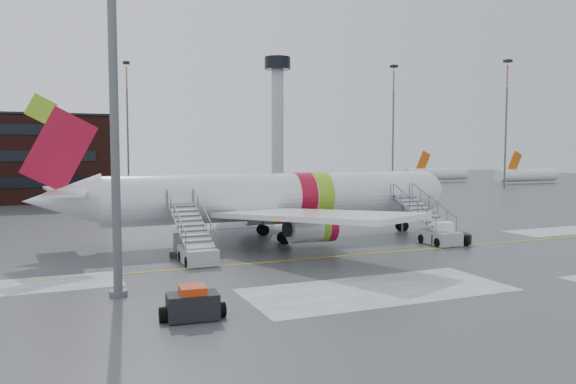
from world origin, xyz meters
name	(u,v)px	position (x,y,z in m)	size (l,w,h in m)	color
ground	(376,250)	(0.00, 0.00, 0.00)	(260.00, 260.00, 0.00)	#494C4F
airliner	(268,198)	(-5.47, 7.69, 3.42)	(35.03, 32.97, 11.18)	white
airstair_fwd	(433,229)	(5.96, 1.15, 1.06)	(2.05, 7.70, 3.48)	#A1A3A8
airstair_aft	(195,245)	(-13.02, 1.15, 1.06)	(2.05, 7.70, 3.48)	#A2A5A9
pushback_tug	(446,234)	(6.44, 0.20, 0.77)	(3.43, 3.05, 1.74)	black
uld_container	(188,246)	(-13.17, 2.60, 0.77)	(2.38, 2.03, 1.65)	black
baggage_tractor	(193,305)	(-16.07, -11.33, 0.63)	(2.88, 1.47, 1.47)	black
light_mast_near	(112,22)	(-18.62, -6.07, 13.42)	(1.20, 1.20, 25.98)	#595B60
control_tower	(278,103)	(30.00, 95.00, 18.75)	(6.40, 6.40, 30.00)	#B2B5BA
light_mast_far_ne	(393,117)	(42.00, 62.00, 13.84)	(1.20, 1.20, 24.25)	#595B60
light_mast_far_n	(127,116)	(-8.00, 78.00, 13.84)	(1.20, 1.20, 24.25)	#595B60
light_mast_far_e	(506,115)	(58.00, 48.00, 13.84)	(1.20, 1.20, 24.25)	#595B60
distant_aircraft	(466,183)	(62.50, 64.00, 0.00)	(35.00, 18.00, 8.00)	#D8590C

